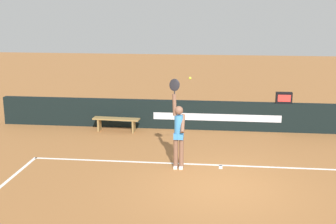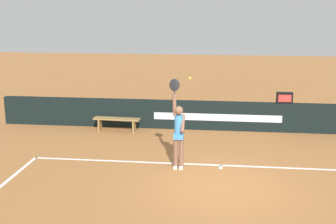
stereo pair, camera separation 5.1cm
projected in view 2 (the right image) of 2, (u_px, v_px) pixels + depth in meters
ground_plane at (221, 186)px, 11.34m from camera, size 60.00×60.00×0.00m
court_lines at (220, 207)px, 10.17m from camera, size 11.12×5.59×0.00m
back_wall at (221, 116)px, 16.29m from camera, size 16.42×0.27×1.05m
speed_display at (284, 98)px, 15.87m from camera, size 0.57×0.19×0.40m
tennis_player at (178, 132)px, 12.35m from camera, size 0.44×0.43×2.54m
tennis_ball at (190, 78)px, 11.70m from camera, size 0.07×0.07×0.07m
courtside_bench_near at (117, 121)px, 16.13m from camera, size 1.70×0.46×0.49m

